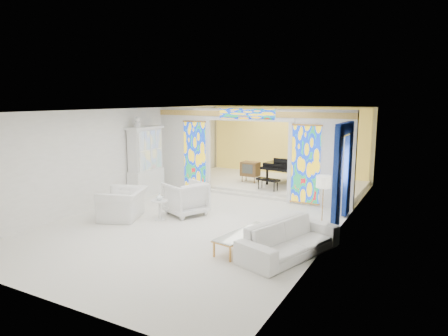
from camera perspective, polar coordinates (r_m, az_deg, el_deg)
The scene contains 24 objects.
floor at distance 11.95m, azimuth -0.70°, elevation -6.22°, with size 12.00×12.00×0.00m, color silver.
ceiling at distance 11.48m, azimuth -0.73°, elevation 8.31°, with size 7.00×12.00×0.02m, color silver.
wall_back at distance 17.08m, azimuth 9.09°, elevation 3.67°, with size 7.00×0.02×3.00m, color white.
wall_front at distance 7.11m, azimuth -24.94°, elevation -5.87°, with size 7.00×0.02×3.00m, color white.
wall_left at distance 13.65m, azimuth -13.69°, elevation 1.96°, with size 0.02×12.00×3.00m, color white.
wall_right at distance 10.41m, azimuth 16.40°, elevation -0.56°, with size 0.02×12.00×3.00m, color white.
partition_wall at distance 13.37m, azimuth 3.43°, elevation 2.73°, with size 7.00×0.22×3.00m.
stained_glass_left at distance 14.29m, azimuth -4.17°, elevation 1.75°, with size 0.90×0.04×2.40m, color gold.
stained_glass_right at distance 12.61m, azimuth 11.61°, elevation 0.48°, with size 0.90×0.04×2.40m, color gold.
stained_glass_transom at distance 13.18m, azimuth 3.29°, elevation 7.72°, with size 2.00×0.04×0.34m, color gold.
alcove_platform at distance 15.54m, azimuth 6.64°, elevation -2.16°, with size 6.80×3.80×0.18m, color silver.
gold_curtain_back at distance 16.97m, azimuth 8.96°, elevation 3.63°, with size 6.70×0.10×2.90m, color #F4D654.
chandelier at distance 15.05m, azimuth 7.40°, elevation 6.89°, with size 0.48×0.48×0.30m, color #BD8642.
blue_drapes at distance 11.10m, azimuth 16.67°, elevation 0.46°, with size 0.14×1.85×2.65m.
china_cabinet at distance 13.96m, azimuth -11.14°, elevation 0.86°, with size 0.56×1.46×2.72m.
armchair_left at distance 11.53m, azimuth -14.21°, elevation -5.00°, with size 1.28×1.11×0.83m, color white.
armchair_right at distance 11.59m, azimuth -5.51°, elevation -4.33°, with size 1.02×1.05×0.96m, color silver.
sofa at distance 8.76m, azimuth 9.35°, elevation -9.99°, with size 2.46×0.96×0.72m, color white.
side_table at distance 11.19m, azimuth -9.16°, elevation -5.52°, with size 0.54×0.54×0.56m.
vase at distance 11.12m, azimuth -9.20°, elevation -4.07°, with size 0.19×0.19×0.19m, color white.
coffee_table at distance 9.02m, azimuth 2.91°, elevation -9.34°, with size 0.82×1.77×0.38m.
floor_lamp at distance 10.02m, azimuth 14.02°, elevation -2.31°, with size 0.38×0.38×1.47m.
grand_piano at distance 15.02m, azimuth 9.67°, elevation 0.33°, with size 1.86×2.59×1.00m.
tv_console at distance 15.16m, azimuth 3.76°, elevation -0.14°, with size 0.68×0.49×0.77m.
Camera 1 is at (5.56, -10.05, 3.32)m, focal length 32.00 mm.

